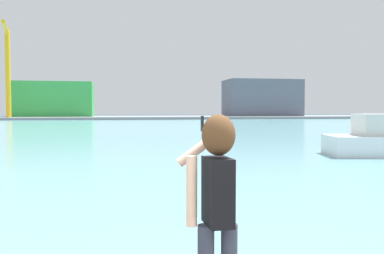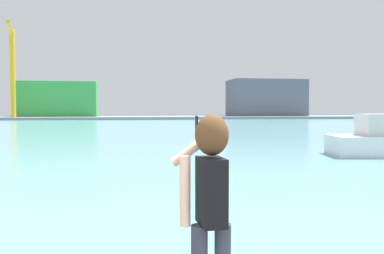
{
  "view_description": "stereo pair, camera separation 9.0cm",
  "coord_description": "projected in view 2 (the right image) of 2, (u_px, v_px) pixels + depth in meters",
  "views": [
    {
      "loc": [
        -0.96,
        -2.34,
        2.25
      ],
      "look_at": [
        0.54,
        5.93,
        1.88
      ],
      "focal_mm": 38.01,
      "sensor_mm": 36.0,
      "label": 1
    },
    {
      "loc": [
        -0.87,
        -2.36,
        2.25
      ],
      "look_at": [
        0.54,
        5.93,
        1.88
      ],
      "focal_mm": 38.01,
      "sensor_mm": 36.0,
      "label": 2
    }
  ],
  "objects": [
    {
      "name": "ground_plane",
      "position": [
        130.0,
        127.0,
        51.81
      ],
      "size": [
        220.0,
        220.0,
        0.0
      ],
      "primitive_type": "plane",
      "color": "#334751"
    },
    {
      "name": "harbor_water",
      "position": [
        130.0,
        126.0,
        53.78
      ],
      "size": [
        140.0,
        100.0,
        0.02
      ],
      "primitive_type": "cube",
      "color": "#6BA8B2",
      "rests_on": "ground_plane"
    },
    {
      "name": "far_shore_dock",
      "position": [
        127.0,
        118.0,
        93.16
      ],
      "size": [
        140.0,
        20.0,
        0.55
      ],
      "primitive_type": "cube",
      "color": "gray",
      "rests_on": "ground_plane"
    },
    {
      "name": "person_photographer",
      "position": [
        210.0,
        195.0,
        3.37
      ],
      "size": [
        0.53,
        0.55,
        1.74
      ],
      "rotation": [
        0.0,
        0.0,
        1.61
      ],
      "color": "#2D3342",
      "rests_on": "quay_promenade"
    },
    {
      "name": "warehouse_left",
      "position": [
        58.0,
        99.0,
        92.15
      ],
      "size": [
        17.19,
        8.13,
        7.77
      ],
      "primitive_type": "cube",
      "color": "green",
      "rests_on": "far_shore_dock"
    },
    {
      "name": "warehouse_right",
      "position": [
        266.0,
        98.0,
        99.53
      ],
      "size": [
        17.78,
        10.09,
        8.77
      ],
      "primitive_type": "cube",
      "color": "slate",
      "rests_on": "far_shore_dock"
    },
    {
      "name": "port_crane",
      "position": [
        12.0,
        63.0,
        81.09
      ],
      "size": [
        3.11,
        12.12,
        17.82
      ],
      "color": "yellow",
      "rests_on": "far_shore_dock"
    }
  ]
}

